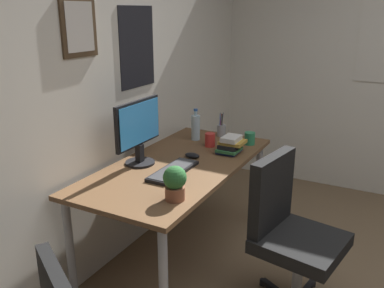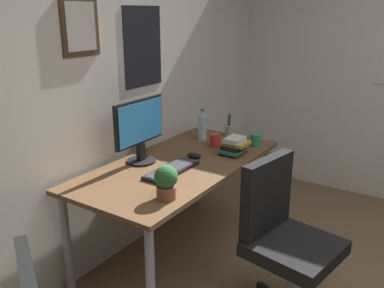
{
  "view_description": "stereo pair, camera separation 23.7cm",
  "coord_description": "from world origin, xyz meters",
  "px_view_note": "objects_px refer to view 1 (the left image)",
  "views": [
    {
      "loc": [
        -2.03,
        0.38,
        1.73
      ],
      "look_at": [
        0.23,
        1.58,
        0.89
      ],
      "focal_mm": 38.25,
      "sensor_mm": 36.0,
      "label": 1
    },
    {
      "loc": [
        -1.91,
        0.18,
        1.73
      ],
      "look_at": [
        0.23,
        1.58,
        0.89
      ],
      "focal_mm": 38.25,
      "sensor_mm": 36.0,
      "label": 2
    }
  ],
  "objects_px": {
    "monitor": "(138,130)",
    "computer_mouse": "(192,155)",
    "coffee_mug_far": "(210,140)",
    "book_stack_left": "(231,145)",
    "coffee_mug_near": "(250,138)",
    "water_bottle": "(196,127)",
    "office_chair": "(289,228)",
    "potted_plant": "(175,182)",
    "pen_cup": "(221,130)",
    "keyboard": "(173,171)"
  },
  "relations": [
    {
      "from": "coffee_mug_near",
      "to": "monitor",
      "type": "bearing_deg",
      "value": 145.85
    },
    {
      "from": "coffee_mug_near",
      "to": "potted_plant",
      "type": "distance_m",
      "value": 1.12
    },
    {
      "from": "water_bottle",
      "to": "coffee_mug_near",
      "type": "height_order",
      "value": "water_bottle"
    },
    {
      "from": "computer_mouse",
      "to": "water_bottle",
      "type": "height_order",
      "value": "water_bottle"
    },
    {
      "from": "coffee_mug_far",
      "to": "coffee_mug_near",
      "type": "bearing_deg",
      "value": -52.84
    },
    {
      "from": "keyboard",
      "to": "book_stack_left",
      "type": "xyz_separation_m",
      "value": [
        0.53,
        -0.17,
        0.05
      ]
    },
    {
      "from": "office_chair",
      "to": "book_stack_left",
      "type": "distance_m",
      "value": 0.81
    },
    {
      "from": "coffee_mug_far",
      "to": "monitor",
      "type": "bearing_deg",
      "value": 155.17
    },
    {
      "from": "keyboard",
      "to": "coffee_mug_far",
      "type": "xyz_separation_m",
      "value": [
        0.59,
        0.02,
        0.04
      ]
    },
    {
      "from": "office_chair",
      "to": "monitor",
      "type": "xyz_separation_m",
      "value": [
        0.0,
        1.04,
        0.46
      ]
    },
    {
      "from": "office_chair",
      "to": "coffee_mug_far",
      "type": "relative_size",
      "value": 8.19
    },
    {
      "from": "keyboard",
      "to": "pen_cup",
      "type": "bearing_deg",
      "value": 3.6
    },
    {
      "from": "potted_plant",
      "to": "coffee_mug_near",
      "type": "bearing_deg",
      "value": -0.89
    },
    {
      "from": "computer_mouse",
      "to": "potted_plant",
      "type": "xyz_separation_m",
      "value": [
        -0.63,
        -0.23,
        0.09
      ]
    },
    {
      "from": "coffee_mug_far",
      "to": "book_stack_left",
      "type": "distance_m",
      "value": 0.21
    },
    {
      "from": "keyboard",
      "to": "pen_cup",
      "type": "relative_size",
      "value": 2.15
    },
    {
      "from": "monitor",
      "to": "computer_mouse",
      "type": "relative_size",
      "value": 4.18
    },
    {
      "from": "monitor",
      "to": "coffee_mug_far",
      "type": "xyz_separation_m",
      "value": [
        0.56,
        -0.26,
        -0.19
      ]
    },
    {
      "from": "office_chair",
      "to": "water_bottle",
      "type": "xyz_separation_m",
      "value": [
        0.66,
        0.96,
        0.32
      ]
    },
    {
      "from": "computer_mouse",
      "to": "book_stack_left",
      "type": "xyz_separation_m",
      "value": [
        0.23,
        -0.19,
        0.04
      ]
    },
    {
      "from": "computer_mouse",
      "to": "potted_plant",
      "type": "relative_size",
      "value": 0.56
    },
    {
      "from": "coffee_mug_far",
      "to": "office_chair",
      "type": "bearing_deg",
      "value": -125.84
    },
    {
      "from": "coffee_mug_near",
      "to": "coffee_mug_far",
      "type": "bearing_deg",
      "value": 127.16
    },
    {
      "from": "coffee_mug_far",
      "to": "book_stack_left",
      "type": "height_order",
      "value": "book_stack_left"
    },
    {
      "from": "water_bottle",
      "to": "coffee_mug_far",
      "type": "bearing_deg",
      "value": -118.75
    },
    {
      "from": "keyboard",
      "to": "book_stack_left",
      "type": "distance_m",
      "value": 0.56
    },
    {
      "from": "office_chair",
      "to": "computer_mouse",
      "type": "height_order",
      "value": "office_chair"
    },
    {
      "from": "water_bottle",
      "to": "coffee_mug_near",
      "type": "xyz_separation_m",
      "value": [
        0.09,
        -0.42,
        -0.06
      ]
    },
    {
      "from": "water_bottle",
      "to": "book_stack_left",
      "type": "height_order",
      "value": "water_bottle"
    },
    {
      "from": "computer_mouse",
      "to": "pen_cup",
      "type": "distance_m",
      "value": 0.58
    },
    {
      "from": "office_chair",
      "to": "potted_plant",
      "type": "distance_m",
      "value": 0.73
    },
    {
      "from": "potted_plant",
      "to": "pen_cup",
      "type": "height_order",
      "value": "pen_cup"
    },
    {
      "from": "water_bottle",
      "to": "coffee_mug_far",
      "type": "distance_m",
      "value": 0.21
    },
    {
      "from": "potted_plant",
      "to": "monitor",
      "type": "bearing_deg",
      "value": 53.21
    },
    {
      "from": "keyboard",
      "to": "computer_mouse",
      "type": "height_order",
      "value": "computer_mouse"
    },
    {
      "from": "computer_mouse",
      "to": "pen_cup",
      "type": "relative_size",
      "value": 0.55
    },
    {
      "from": "coffee_mug_near",
      "to": "keyboard",
      "type": "bearing_deg",
      "value": 163.86
    },
    {
      "from": "monitor",
      "to": "coffee_mug_near",
      "type": "xyz_separation_m",
      "value": [
        0.75,
        -0.51,
        -0.19
      ]
    },
    {
      "from": "office_chair",
      "to": "coffee_mug_near",
      "type": "height_order",
      "value": "office_chair"
    },
    {
      "from": "monitor",
      "to": "book_stack_left",
      "type": "relative_size",
      "value": 2.28
    },
    {
      "from": "book_stack_left",
      "to": "coffee_mug_far",
      "type": "bearing_deg",
      "value": 70.74
    },
    {
      "from": "potted_plant",
      "to": "pen_cup",
      "type": "relative_size",
      "value": 0.98
    },
    {
      "from": "office_chair",
      "to": "book_stack_left",
      "type": "bearing_deg",
      "value": 49.71
    },
    {
      "from": "monitor",
      "to": "office_chair",
      "type": "bearing_deg",
      "value": -90.11
    },
    {
      "from": "pen_cup",
      "to": "potted_plant",
      "type": "bearing_deg",
      "value": -167.68
    },
    {
      "from": "monitor",
      "to": "pen_cup",
      "type": "distance_m",
      "value": 0.89
    },
    {
      "from": "water_bottle",
      "to": "potted_plant",
      "type": "relative_size",
      "value": 1.29
    },
    {
      "from": "computer_mouse",
      "to": "keyboard",
      "type": "bearing_deg",
      "value": -176.01
    },
    {
      "from": "coffee_mug_near",
      "to": "water_bottle",
      "type": "bearing_deg",
      "value": 102.27
    },
    {
      "from": "coffee_mug_far",
      "to": "pen_cup",
      "type": "xyz_separation_m",
      "value": [
        0.28,
        0.03,
        0.0
      ]
    }
  ]
}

